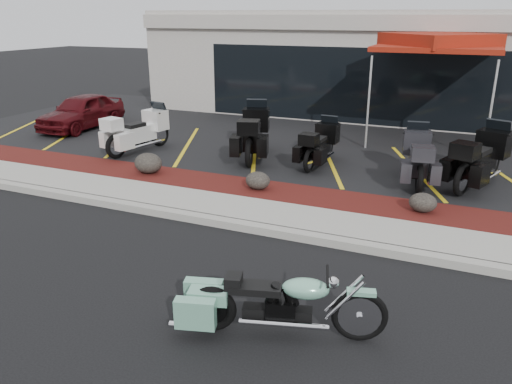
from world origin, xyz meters
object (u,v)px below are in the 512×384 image
at_px(popup_canopy, 438,44).
at_px(hero_cruiser, 360,309).
at_px(touring_white, 159,124).
at_px(parked_car, 82,111).
at_px(traffic_cone, 330,136).

bearing_deg(popup_canopy, hero_cruiser, -66.64).
xyz_separation_m(touring_white, parked_car, (-3.83, 1.06, -0.08)).
bearing_deg(hero_cruiser, popup_canopy, 75.00).
bearing_deg(touring_white, traffic_cone, -50.21).
bearing_deg(popup_canopy, traffic_cone, -130.23).
relative_size(traffic_cone, popup_canopy, 0.09).
relative_size(touring_white, popup_canopy, 0.51).
bearing_deg(traffic_cone, touring_white, -152.07).
xyz_separation_m(traffic_cone, popup_canopy, (2.74, 1.40, 2.69)).
distance_m(touring_white, traffic_cone, 5.14).
height_order(parked_car, popup_canopy, popup_canopy).
xyz_separation_m(touring_white, popup_canopy, (7.26, 3.80, 2.24)).
bearing_deg(parked_car, popup_canopy, 11.97).
bearing_deg(hero_cruiser, parked_car, 129.09).
relative_size(parked_car, traffic_cone, 8.12).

